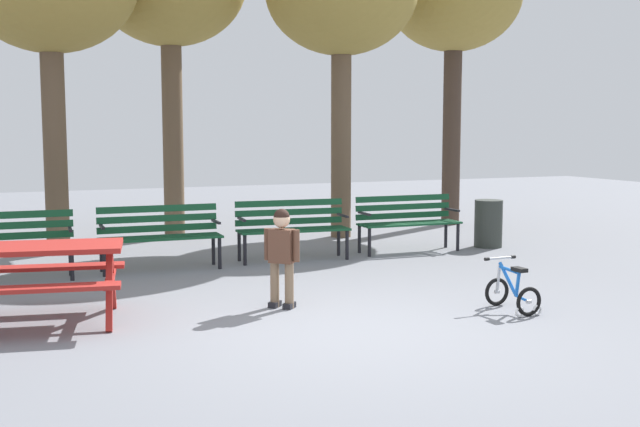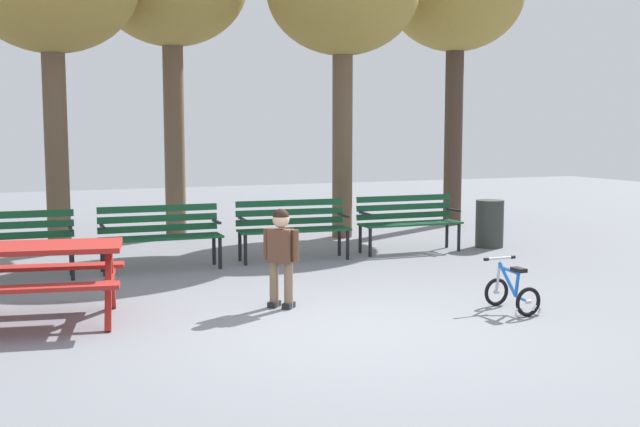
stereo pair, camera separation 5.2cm
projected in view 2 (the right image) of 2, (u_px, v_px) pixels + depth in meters
ground at (337, 331)px, 7.25m from camera, size 36.00×36.00×0.00m
picnic_table at (25, 263)px, 7.46m from camera, size 2.01×1.64×0.79m
park_bench_far_left at (7, 240)px, 9.57m from camera, size 1.62×0.52×0.85m
park_bench_left at (160, 232)px, 10.35m from camera, size 1.61×0.50×0.85m
park_bench_right at (293, 224)px, 11.12m from camera, size 1.63×0.58×0.85m
park_bench_far_right at (408, 218)px, 11.87m from camera, size 1.61×0.50×0.85m
child_standing at (281, 250)px, 8.11m from camera, size 0.31×0.30×1.05m
kids_bicycle at (512, 292)px, 8.00m from camera, size 0.39×0.57×0.54m
trash_bin at (490, 224)px, 12.30m from camera, size 0.44×0.44×0.75m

